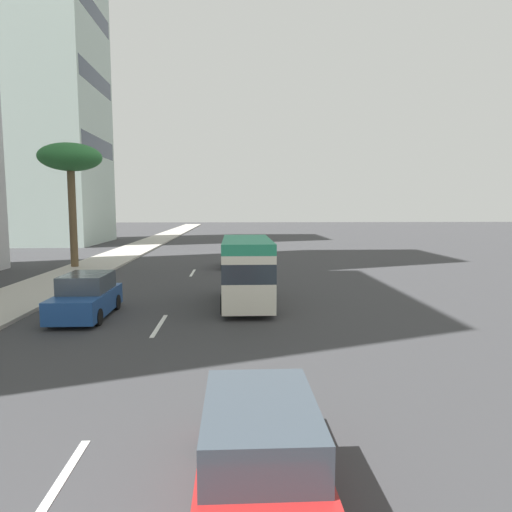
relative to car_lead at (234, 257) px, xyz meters
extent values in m
plane|color=#38383A|center=(1.01, 2.76, -0.77)|extent=(198.00, 198.00, 0.00)
cube|color=#B2ADA3|center=(1.01, 10.28, -0.69)|extent=(162.00, 3.92, 0.15)
cube|color=silver|center=(-26.23, 2.76, -0.76)|extent=(3.20, 0.16, 0.01)
cube|color=silver|center=(-16.30, 2.76, -0.76)|extent=(3.20, 0.16, 0.01)
cube|color=silver|center=(-2.77, 2.76, -0.76)|extent=(3.20, 0.16, 0.01)
cube|color=silver|center=(0.06, 0.00, -0.19)|extent=(4.11, 1.75, 0.80)
cube|color=#38424C|center=(-0.15, 0.00, 0.53)|extent=(2.26, 1.61, 0.65)
cylinder|color=black|center=(1.33, 0.81, -0.45)|extent=(0.64, 0.22, 0.64)
cylinder|color=black|center=(1.33, -0.81, -0.45)|extent=(0.64, 0.22, 0.64)
cylinder|color=black|center=(-1.22, 0.81, -0.45)|extent=(0.64, 0.22, 0.64)
cylinder|color=black|center=(-1.22, -0.81, -0.45)|extent=(0.64, 0.22, 0.64)
cube|color=#1E478C|center=(-14.86, 5.88, -0.16)|extent=(4.26, 1.84, 0.85)
cube|color=#38424C|center=(-14.65, 5.88, 0.61)|extent=(2.34, 1.69, 0.70)
cylinder|color=black|center=(-16.18, 5.04, -0.45)|extent=(0.64, 0.22, 0.64)
cylinder|color=black|center=(-16.18, 6.73, -0.45)|extent=(0.64, 0.22, 0.64)
cylinder|color=black|center=(-13.54, 5.04, -0.45)|extent=(0.64, 0.22, 0.64)
cylinder|color=black|center=(-13.54, 6.73, -0.45)|extent=(0.64, 0.22, 0.64)
cube|color=#A51E1E|center=(-26.48, -0.40, -0.19)|extent=(4.58, 1.72, 0.81)
cube|color=#38424C|center=(-26.71, -0.40, 0.55)|extent=(2.52, 1.59, 0.66)
cylinder|color=black|center=(-25.06, 0.39, -0.45)|extent=(0.64, 0.22, 0.64)
cylinder|color=black|center=(-25.06, -1.19, -0.45)|extent=(0.64, 0.22, 0.64)
cube|color=silver|center=(-12.81, -0.59, 0.62)|extent=(6.24, 2.10, 2.31)
cube|color=#268C66|center=(-12.81, -0.59, 1.99)|extent=(6.24, 2.10, 0.44)
cube|color=#28333D|center=(-12.81, -0.59, 1.06)|extent=(6.25, 2.11, 0.77)
cylinder|color=black|center=(-11.00, 0.41, -0.35)|extent=(0.84, 0.26, 0.84)
cylinder|color=black|center=(-11.00, -1.59, -0.35)|extent=(0.84, 0.26, 0.84)
cylinder|color=black|center=(-14.62, 0.41, -0.35)|extent=(0.84, 0.26, 0.84)
cylinder|color=black|center=(-14.62, -1.59, -0.35)|extent=(0.84, 0.26, 0.84)
cylinder|color=brown|center=(-0.14, 11.42, 2.92)|extent=(0.53, 0.53, 7.08)
ellipsoid|color=#2D7238|center=(-0.14, 11.42, 7.11)|extent=(4.30, 4.30, 1.94)
cube|color=#B2C6BC|center=(23.32, 22.89, 20.79)|extent=(13.51, 13.37, 43.12)
cube|color=#2D3847|center=(23.32, 16.24, 10.88)|extent=(12.43, 0.08, 2.16)
cube|color=#2D3847|center=(23.32, 16.24, 18.64)|extent=(12.43, 0.08, 2.16)
cube|color=#2D3847|center=(23.32, 16.24, 26.40)|extent=(12.43, 0.08, 2.16)
camera|label=1|loc=(-32.81, -0.04, 3.61)|focal=31.63mm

